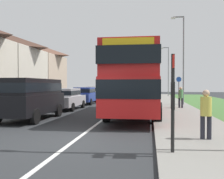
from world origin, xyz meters
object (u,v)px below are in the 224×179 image
Objects in this scene: bus_stop_sign at (173,96)px; street_lamp_mid at (182,55)px; parked_car_silver at (66,98)px; parked_van_black at (31,95)px; double_decker_bus at (136,80)px; street_lamp_far at (168,68)px; pedestrian_at_stop at (206,112)px; parked_car_white at (96,93)px; cycle_route_sign at (179,89)px; parked_car_blue at (85,95)px; pedestrian_walking_away at (181,96)px.

bus_stop_sign is 16.88m from street_lamp_mid.
parked_car_silver is 10.77m from street_lamp_mid.
parked_van_black is 1.09× the size of parked_car_silver.
street_lamp_far is (3.53, 24.56, 2.18)m from double_decker_bus.
parked_car_white is at bearing 110.85° from pedestrian_at_stop.
bus_stop_sign is at bearing -97.68° from street_lamp_mid.
parked_van_black is 0.63× the size of street_lamp_mid.
parked_car_silver is at bearing 89.56° from parked_van_black.
parked_car_white is at bearing -128.03° from street_lamp_far.
pedestrian_at_stop is 0.66× the size of cycle_route_sign.
parked_car_blue is at bearing 176.31° from street_lamp_mid.
double_decker_bus is 5.27m from pedestrian_walking_away.
parked_van_black is 16.16m from parked_car_white.
pedestrian_at_stop is at bearing -70.06° from double_decker_bus.
parked_car_blue is 1.63× the size of bus_stop_sign.
street_lamp_far reaches higher than parked_car_silver.
parked_van_black is at bearing -130.49° from cycle_route_sign.
pedestrian_walking_away reaches higher than parked_car_blue.
pedestrian_at_stop is 14.49m from cycle_route_sign.
street_lamp_mid is at bearing 85.90° from pedestrian_at_stop.
pedestrian_walking_away is at bearing -98.43° from street_lamp_mid.
parked_car_white is 1.71× the size of bus_stop_sign.
parked_car_blue reaches higher than parked_car_silver.
street_lamp_mid is at bearing 41.72° from cycle_route_sign.
parked_car_blue is 1.69× the size of cycle_route_sign.
pedestrian_walking_away is at bearing -91.16° from street_lamp_far.
parked_van_black is 28.90m from street_lamp_far.
street_lamp_mid is at bearing 64.51° from double_decker_bus.
street_lamp_far is at bearing 88.29° from pedestrian_at_stop.
parked_van_black is 14.11m from street_lamp_mid.
parked_car_white is 23.20m from bus_stop_sign.
pedestrian_walking_away is (8.40, 1.31, 0.11)m from parked_car_silver.
parked_van_black is 10.89m from pedestrian_walking_away.
street_lamp_mid is at bearing -32.96° from parked_car_white.
parked_car_blue is at bearing 122.53° from double_decker_bus.
pedestrian_at_stop is 2.17m from bus_stop_sign.
parked_car_silver is at bearing -152.02° from cycle_route_sign.
parked_car_white is 12.48m from pedestrian_walking_away.
double_decker_bus is 9.81m from parked_car_blue.
parked_car_blue is 0.55× the size of street_lamp_mid.
parked_van_black reaches higher than parked_car_blue.
parked_van_black is 1.10× the size of parked_car_white.
parked_car_white is 2.67× the size of pedestrian_walking_away.
bus_stop_sign reaches higher than pedestrian_walking_away.
cycle_route_sign is 0.33× the size of street_lamp_far.
street_lamp_mid reaches higher than double_decker_bus.
bus_stop_sign is (6.65, -17.06, 0.66)m from parked_car_blue.
bus_stop_sign is at bearing -93.62° from street_lamp_far.
pedestrian_walking_away is (8.34, -4.12, 0.10)m from parked_car_blue.
parked_van_black is 1.16× the size of parked_car_blue.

